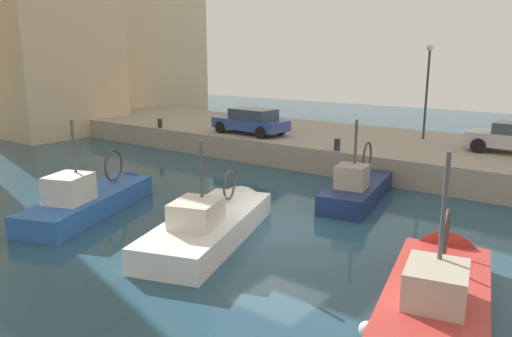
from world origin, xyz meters
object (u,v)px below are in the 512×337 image
(parked_car_blue, at_px, (251,121))
(fishing_boat_red, at_px, (438,298))
(fishing_boat_navy, at_px, (359,196))
(mooring_bollard_mid, at_px, (160,123))
(mooring_bollard_south, at_px, (337,145))
(quay_streetlamp, at_px, (428,76))
(fishing_boat_blue, at_px, (95,206))
(fishing_boat_white, at_px, (215,232))

(parked_car_blue, bearing_deg, fishing_boat_red, -127.85)
(fishing_boat_navy, height_order, mooring_bollard_mid, fishing_boat_navy)
(parked_car_blue, relative_size, mooring_bollard_south, 8.13)
(parked_car_blue, distance_m, mooring_bollard_south, 6.32)
(parked_car_blue, relative_size, quay_streetlamp, 0.93)
(mooring_bollard_south, bearing_deg, fishing_boat_blue, 155.72)
(fishing_boat_blue, xyz_separation_m, mooring_bollard_mid, (9.86, 7.55, 1.35))
(fishing_boat_navy, bearing_deg, parked_car_blue, 63.79)
(fishing_boat_red, bearing_deg, quay_streetlamp, 20.51)
(mooring_bollard_south, xyz_separation_m, quay_streetlamp, (5.65, -2.02, 2.98))
(mooring_bollard_south, bearing_deg, fishing_boat_white, -175.59)
(fishing_boat_red, height_order, mooring_bollard_mid, fishing_boat_red)
(fishing_boat_red, distance_m, parked_car_blue, 17.46)
(fishing_boat_navy, relative_size, mooring_bollard_south, 10.79)
(fishing_boat_blue, bearing_deg, fishing_boat_red, -86.93)
(fishing_boat_blue, bearing_deg, fishing_boat_white, -82.05)
(fishing_boat_blue, distance_m, fishing_boat_red, 12.04)
(mooring_bollard_mid, bearing_deg, fishing_boat_blue, -142.54)
(fishing_boat_white, xyz_separation_m, parked_car_blue, (10.58, 6.84, 1.83))
(mooring_bollard_mid, bearing_deg, mooring_bollard_south, -90.00)
(fishing_boat_red, bearing_deg, fishing_boat_blue, 93.07)
(fishing_boat_navy, xyz_separation_m, fishing_boat_red, (-6.40, -5.07, -0.01))
(fishing_boat_navy, distance_m, parked_car_blue, 9.80)
(fishing_boat_white, relative_size, parked_car_blue, 1.59)
(mooring_bollard_mid, bearing_deg, fishing_boat_navy, -100.98)
(fishing_boat_blue, height_order, mooring_bollard_mid, fishing_boat_blue)
(fishing_boat_white, height_order, parked_car_blue, fishing_boat_white)
(fishing_boat_navy, bearing_deg, fishing_boat_white, 164.07)
(quay_streetlamp, bearing_deg, mooring_bollard_south, 160.37)
(fishing_boat_blue, xyz_separation_m, quay_streetlamp, (15.51, -6.46, 4.33))
(parked_car_blue, height_order, mooring_bollard_mid, parked_car_blue)
(fishing_boat_blue, relative_size, fishing_boat_white, 0.97)
(fishing_boat_navy, distance_m, mooring_bollard_mid, 14.84)
(mooring_bollard_south, xyz_separation_m, mooring_bollard_mid, (0.00, 12.00, 0.00))
(fishing_boat_navy, bearing_deg, mooring_bollard_south, 41.73)
(parked_car_blue, distance_m, quay_streetlamp, 9.52)
(fishing_boat_red, distance_m, mooring_bollard_south, 12.01)
(fishing_boat_navy, relative_size, quay_streetlamp, 1.23)
(mooring_bollard_south, distance_m, quay_streetlamp, 6.70)
(fishing_boat_white, bearing_deg, mooring_bollard_mid, 54.27)
(fishing_boat_white, xyz_separation_m, quay_streetlamp, (14.79, -1.31, 4.36))
(parked_car_blue, height_order, mooring_bollard_south, parked_car_blue)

